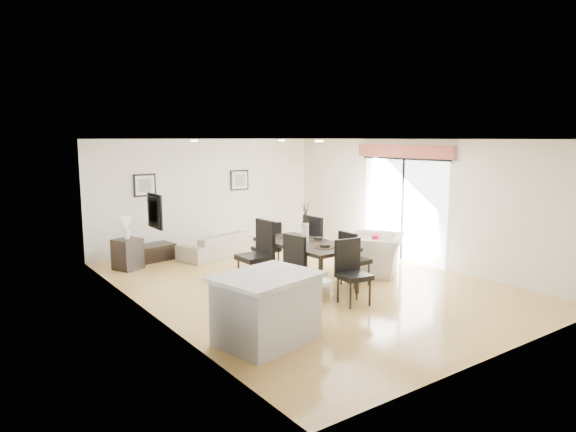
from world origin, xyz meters
TOP-DOWN VIEW (x-y plane):
  - ground at (0.00, 0.00)m, footprint 8.00×8.00m
  - wall_back at (0.00, 4.00)m, footprint 6.00×0.04m
  - wall_front at (0.00, -4.00)m, footprint 6.00×0.04m
  - wall_left at (-3.00, 0.00)m, footprint 0.04×8.00m
  - wall_right at (3.00, 0.00)m, footprint 0.04×8.00m
  - ceiling at (0.00, 0.00)m, footprint 6.00×8.00m
  - sofa at (-0.33, 2.97)m, footprint 1.99×1.26m
  - armchair at (1.61, -0.22)m, footprint 1.61×1.57m
  - courtyard_plant_a at (5.90, 0.07)m, footprint 0.60×0.54m
  - courtyard_plant_b at (5.74, 1.72)m, footprint 0.43×0.43m
  - dining_table at (-0.10, -0.13)m, footprint 1.05×2.01m
  - dining_chair_wnear at (-0.80, -0.61)m, footprint 0.57×0.57m
  - dining_chair_wfar at (-0.79, 0.37)m, footprint 0.56×0.56m
  - dining_chair_enear at (0.60, -0.63)m, footprint 0.47×0.47m
  - dining_chair_efar at (0.58, 0.36)m, footprint 0.56×0.56m
  - dining_chair_head at (-0.09, -1.36)m, footprint 0.55×0.55m
  - dining_chair_foot at (-0.11, 1.10)m, footprint 0.48×0.48m
  - vase at (-0.10, -0.13)m, footprint 0.96×1.47m
  - coffee_table at (-1.66, 3.45)m, footprint 0.97×0.68m
  - side_table at (-2.38, 3.01)m, footprint 0.63×0.63m
  - table_lamp at (-2.38, 3.01)m, footprint 0.25×0.25m
  - cushion at (1.50, -0.34)m, footprint 0.37×0.33m
  - kitchen_island at (-2.13, -1.93)m, footprint 1.52×1.28m
  - bar_stool at (-1.21, -1.93)m, footprint 0.32×0.32m
  - framed_print_back_left at (-1.60, 3.97)m, footprint 0.52×0.04m
  - framed_print_back_right at (0.90, 3.97)m, footprint 0.52×0.04m
  - framed_print_left_wall at (-2.97, -0.20)m, footprint 0.04×0.52m
  - sliding_door at (2.96, 0.30)m, footprint 0.12×2.70m
  - courtyard at (6.16, 0.87)m, footprint 6.00×6.00m

SIDE VIEW (x-z plane):
  - ground at x=0.00m, z-range 0.00..0.00m
  - coffee_table at x=-1.66m, z-range 0.00..0.36m
  - sofa at x=-0.33m, z-range 0.00..0.54m
  - courtyard_plant_a at x=5.90m, z-range 0.00..0.59m
  - courtyard_plant_b at x=5.74m, z-range 0.00..0.59m
  - side_table at x=-2.38m, z-range 0.00..0.64m
  - armchair at x=1.61m, z-range 0.00..0.79m
  - kitchen_island at x=-2.13m, z-range 0.01..0.94m
  - dining_chair_enear at x=0.60m, z-range 0.06..1.08m
  - dining_chair_foot at x=-0.11m, z-range 0.06..1.09m
  - dining_chair_head at x=-0.09m, z-range 0.06..1.13m
  - bar_stool at x=-1.21m, z-range 0.25..0.95m
  - dining_chair_wnear at x=-0.80m, z-range 0.06..1.16m
  - cushion at x=1.50m, z-range 0.45..0.83m
  - dining_chair_efar at x=0.58m, z-range 0.07..1.27m
  - dining_chair_wfar at x=-0.79m, z-range 0.07..1.30m
  - dining_table at x=-0.10m, z-range 0.33..1.15m
  - courtyard at x=6.16m, z-range -0.08..1.92m
  - table_lamp at x=-2.38m, z-range 0.71..1.18m
  - vase at x=-0.10m, z-range 0.76..1.50m
  - wall_back at x=0.00m, z-range 0.00..2.70m
  - wall_front at x=0.00m, z-range 0.00..2.70m
  - wall_left at x=-3.00m, z-range 0.00..2.70m
  - wall_right at x=3.00m, z-range 0.00..2.70m
  - framed_print_back_left at x=-1.60m, z-range 1.39..1.91m
  - framed_print_back_right at x=0.90m, z-range 1.39..1.91m
  - framed_print_left_wall at x=-2.97m, z-range 1.39..1.91m
  - sliding_door at x=2.96m, z-range 0.38..2.95m
  - ceiling at x=0.00m, z-range 2.69..2.71m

